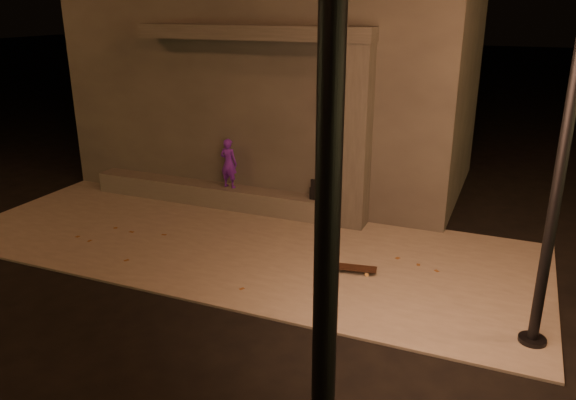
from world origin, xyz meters
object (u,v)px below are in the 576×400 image
at_px(backpack, 318,192).
at_px(skateboard, 350,268).
at_px(skateboarder, 229,163).
at_px(column, 355,138).

xyz_separation_m(backpack, skateboard, (1.33, -2.11, -0.52)).
distance_m(skateboarder, skateboard, 4.11).
distance_m(skateboarder, backpack, 2.12).
height_order(column, skateboarder, column).
relative_size(column, skateboarder, 3.30).
bearing_deg(backpack, column, 4.76).
bearing_deg(column, skateboard, -74.53).
relative_size(skateboarder, backpack, 2.49).
height_order(backpack, skateboard, backpack).
bearing_deg(skateboarder, backpack, -175.31).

